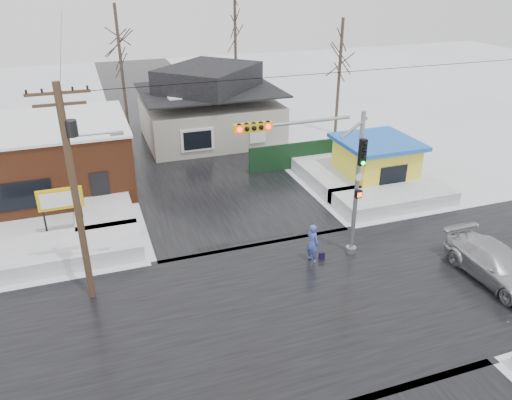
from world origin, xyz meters
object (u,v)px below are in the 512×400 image
object	(u,v)px
pedestrian	(313,243)
car	(497,265)
utility_pole	(76,185)
traffic_signal	(328,170)
kiosk	(375,161)
marquee_sign	(60,200)

from	to	relation	value
pedestrian	car	bearing A→B (deg)	-140.13
pedestrian	utility_pole	bearing A→B (deg)	66.47
traffic_signal	kiosk	bearing A→B (deg)	44.84
traffic_signal	utility_pole	size ratio (longest dim) A/B	0.78
traffic_signal	kiosk	world-z (taller)	traffic_signal
utility_pole	traffic_signal	bearing A→B (deg)	-2.95
utility_pole	marquee_sign	xyz separation A→B (m)	(-1.07, 5.99, -3.19)
kiosk	car	size ratio (longest dim) A/B	0.88
pedestrian	traffic_signal	bearing A→B (deg)	-104.34
kiosk	car	distance (m)	11.16
utility_pole	car	distance (m)	17.94
marquee_sign	pedestrian	distance (m)	12.75
marquee_sign	kiosk	distance (m)	18.51
utility_pole	pedestrian	distance (m)	10.67
kiosk	pedestrian	world-z (taller)	kiosk
traffic_signal	utility_pole	world-z (taller)	utility_pole
utility_pole	marquee_sign	world-z (taller)	utility_pole
marquee_sign	car	bearing A→B (deg)	-30.74
pedestrian	kiosk	bearing A→B (deg)	-67.18
marquee_sign	kiosk	size ratio (longest dim) A/B	0.55
traffic_signal	pedestrian	xyz separation A→B (m)	(-0.55, -0.06, -3.58)
traffic_signal	utility_pole	xyz separation A→B (m)	(-10.36, 0.53, 0.57)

